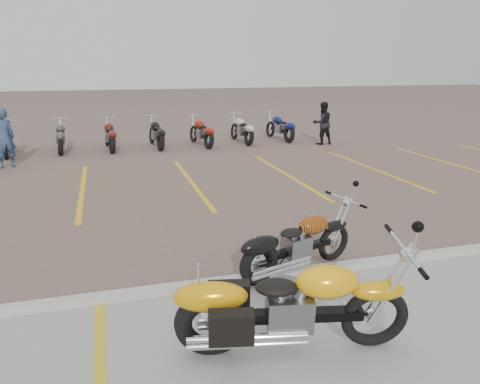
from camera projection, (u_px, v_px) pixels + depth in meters
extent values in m
plane|color=brown|center=(231.00, 233.00, 8.50)|extent=(100.00, 100.00, 0.00)
cube|color=#ADAAA3|center=(268.00, 277.00, 6.64)|extent=(60.00, 0.18, 0.12)
torus|color=black|center=(373.00, 317.00, 5.02)|extent=(0.74, 0.27, 0.73)
torus|color=black|center=(211.00, 323.00, 4.90)|extent=(0.80, 0.35, 0.77)
cube|color=black|center=(293.00, 314.00, 4.94)|extent=(1.45, 0.44, 0.11)
cube|color=slate|center=(288.00, 309.00, 4.92)|extent=(0.53, 0.43, 0.38)
ellipsoid|color=#FFB00D|center=(324.00, 279.00, 4.85)|extent=(0.71, 0.49, 0.34)
ellipsoid|color=black|center=(275.00, 284.00, 4.83)|extent=(0.49, 0.38, 0.13)
torus|color=black|center=(332.00, 243.00, 7.24)|extent=(0.60, 0.28, 0.60)
torus|color=black|center=(258.00, 265.00, 6.47)|extent=(0.65, 0.34, 0.63)
cube|color=black|center=(298.00, 250.00, 6.84)|extent=(1.17, 0.47, 0.09)
cube|color=slate|center=(295.00, 247.00, 6.80)|extent=(0.45, 0.38, 0.31)
ellipsoid|color=black|center=(312.00, 225.00, 6.89)|extent=(0.60, 0.44, 0.28)
ellipsoid|color=black|center=(290.00, 233.00, 6.68)|extent=(0.41, 0.34, 0.11)
imported|color=navy|center=(3.00, 138.00, 13.64)|extent=(0.76, 0.66, 1.76)
imported|color=black|center=(322.00, 123.00, 17.66)|extent=(0.79, 0.62, 1.60)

